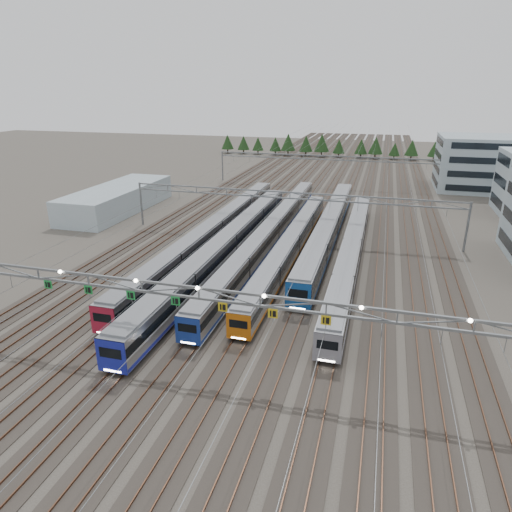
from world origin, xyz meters
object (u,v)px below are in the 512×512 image
(train_b, at_px, (227,245))
(train_e, at_px, (329,227))
(train_d, at_px, (291,245))
(train_f, at_px, (352,249))
(west_shed, at_px, (118,199))
(gantry_mid, at_px, (290,201))
(gantry_far, at_px, (325,161))
(train_a, at_px, (215,230))
(depot_bldg_north, at_px, (484,163))
(train_c, at_px, (271,231))
(gantry_near, at_px, (198,296))

(train_b, distance_m, train_e, 18.88)
(train_d, distance_m, train_f, 9.01)
(train_d, height_order, west_shed, west_shed)
(train_e, distance_m, gantry_mid, 7.95)
(gantry_mid, bearing_deg, train_d, -76.68)
(train_d, distance_m, gantry_far, 54.73)
(gantry_mid, relative_size, gantry_far, 1.00)
(train_f, height_order, gantry_far, gantry_far)
(train_a, distance_m, train_e, 19.13)
(train_a, height_order, gantry_mid, gantry_mid)
(gantry_mid, bearing_deg, depot_bldg_north, 53.02)
(train_f, bearing_deg, train_c, 158.26)
(train_f, xyz_separation_m, gantry_far, (-11.25, 54.15, 4.40))
(train_b, relative_size, train_f, 1.10)
(train_b, relative_size, train_e, 1.11)
(train_e, xyz_separation_m, train_f, (4.50, -9.41, -0.22))
(train_c, relative_size, train_d, 1.30)
(train_e, height_order, train_f, train_e)
(train_c, height_order, gantry_near, gantry_near)
(train_c, height_order, gantry_far, gantry_far)
(train_d, height_order, gantry_near, gantry_near)
(train_c, bearing_deg, gantry_far, 87.36)
(train_e, bearing_deg, gantry_far, 98.58)
(train_d, distance_m, gantry_mid, 10.73)
(gantry_near, bearing_deg, gantry_far, 89.97)
(train_a, bearing_deg, train_c, 15.17)
(train_c, bearing_deg, train_a, -164.83)
(train_d, bearing_deg, train_f, 2.27)
(west_shed, bearing_deg, train_f, -19.23)
(train_b, distance_m, train_c, 10.22)
(gantry_far, relative_size, depot_bldg_north, 2.56)
(gantry_far, bearing_deg, train_b, -96.65)
(train_a, relative_size, train_b, 1.03)
(train_d, xyz_separation_m, train_e, (4.50, 9.77, 0.27))
(train_f, bearing_deg, depot_bldg_north, 65.61)
(train_a, relative_size, train_c, 0.95)
(train_e, distance_m, gantry_far, 45.43)
(train_a, bearing_deg, train_e, 19.76)
(train_c, bearing_deg, west_shed, 161.74)
(west_shed, bearing_deg, train_a, -28.00)
(train_b, height_order, train_d, train_b)
(gantry_far, bearing_deg, train_d, -87.64)
(train_c, distance_m, train_d, 7.29)
(gantry_mid, bearing_deg, train_e, 2.25)
(train_c, xyz_separation_m, gantry_far, (2.25, 48.76, 4.41))
(train_f, xyz_separation_m, west_shed, (-49.30, 17.19, 0.49))
(train_b, xyz_separation_m, train_e, (13.50, 13.20, 0.04))
(depot_bldg_north, distance_m, west_shed, 88.28)
(train_f, distance_m, depot_bldg_north, 66.67)
(train_c, xyz_separation_m, gantry_mid, (2.25, 3.76, 4.41))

